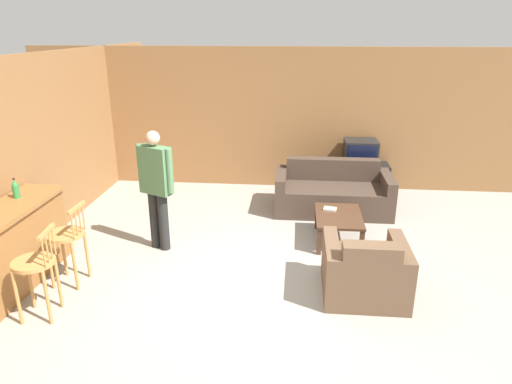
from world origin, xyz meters
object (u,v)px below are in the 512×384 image
object	(u,v)px
tv_unit	(358,179)
book_on_table	(330,209)
bar_chair_mid	(67,240)
coffee_table	(339,219)
couch_far	(333,193)
armchair_near	(365,272)
tv	(360,152)
person_by_window	(156,184)
bottle	(16,189)
bar_chair_near	(36,268)

from	to	relation	value
tv_unit	book_on_table	distance (m)	2.03
bar_chair_mid	coffee_table	distance (m)	3.59
couch_far	armchair_near	distance (m)	2.61
tv_unit	tv	bearing A→B (deg)	-90.00
armchair_near	book_on_table	bearing A→B (deg)	101.17
couch_far	person_by_window	bearing A→B (deg)	-146.55
tv_unit	tv	world-z (taller)	tv
book_on_table	tv	bearing A→B (deg)	71.50
bottle	coffee_table	bearing A→B (deg)	16.63
book_on_table	couch_far	bearing A→B (deg)	83.71
tv	person_by_window	world-z (taller)	person_by_window
armchair_near	book_on_table	xyz separation A→B (m)	(-0.31, 1.57, 0.13)
bottle	bar_chair_near	bearing A→B (deg)	-53.07
bar_chair_near	coffee_table	bearing A→B (deg)	32.85
armchair_near	person_by_window	bearing A→B (deg)	160.28
book_on_table	person_by_window	size ratio (longest dim) A/B	0.13
bottle	book_on_table	size ratio (longest dim) A/B	1.17
bottle	person_by_window	xyz separation A→B (m)	(1.49, 0.76, -0.15)
couch_far	tv	xyz separation A→B (m)	(0.53, 0.88, 0.49)
bar_chair_mid	bottle	distance (m)	0.91
coffee_table	book_on_table	world-z (taller)	book_on_table
bottle	person_by_window	bearing A→B (deg)	26.93
bottle	book_on_table	xyz separation A→B (m)	(3.86, 1.37, -0.67)
bar_chair_mid	tv_unit	xyz separation A→B (m)	(3.80, 3.54, -0.29)
couch_far	armchair_near	xyz separation A→B (m)	(0.20, -2.60, 0.00)
bar_chair_mid	coffee_table	world-z (taller)	bar_chair_mid
person_by_window	coffee_table	bearing A→B (deg)	9.82
couch_far	tv	size ratio (longest dim) A/B	3.23
book_on_table	armchair_near	bearing A→B (deg)	-78.83
bar_chair_mid	book_on_table	world-z (taller)	bar_chair_mid
tv	book_on_table	xyz separation A→B (m)	(-0.64, -1.91, -0.36)
tv	person_by_window	distance (m)	3.93
armchair_near	tv_unit	distance (m)	3.50
bar_chair_mid	book_on_table	distance (m)	3.56
couch_far	book_on_table	world-z (taller)	couch_far
bar_chair_near	bar_chair_mid	bearing A→B (deg)	89.99
bar_chair_near	tv	world-z (taller)	tv
coffee_table	tv	world-z (taller)	tv
tv_unit	person_by_window	xyz separation A→B (m)	(-3.01, -2.53, 0.66)
couch_far	person_by_window	world-z (taller)	person_by_window
book_on_table	person_by_window	bearing A→B (deg)	-165.55
book_on_table	person_by_window	distance (m)	2.50
armchair_near	bottle	bearing A→B (deg)	177.20
tv_unit	coffee_table	bearing A→B (deg)	-104.05
tv	tv_unit	bearing A→B (deg)	90.00
bar_chair_mid	tv_unit	world-z (taller)	bar_chair_mid
couch_far	tv_unit	xyz separation A→B (m)	(0.53, 0.89, -0.01)
coffee_table	bar_chair_near	bearing A→B (deg)	-147.15
book_on_table	person_by_window	world-z (taller)	person_by_window
tv_unit	bottle	size ratio (longest dim) A/B	4.28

